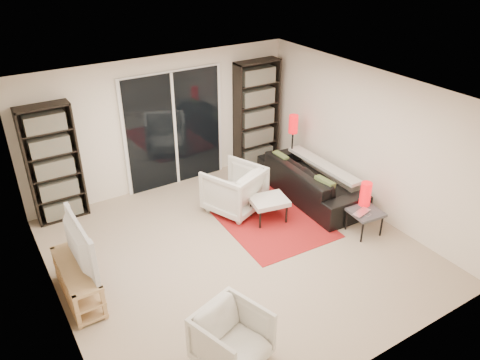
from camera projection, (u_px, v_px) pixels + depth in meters
name	position (u px, v px, depth m)	size (l,w,h in m)	color
floor	(236.00, 251.00, 6.99)	(5.00, 5.00, 0.00)	#BDAB8B
wall_back	(162.00, 124.00, 8.29)	(5.00, 0.02, 2.40)	white
wall_front	(370.00, 284.00, 4.56)	(5.00, 0.02, 2.40)	white
wall_left	(47.00, 237.00, 5.26)	(0.02, 5.00, 2.40)	white
wall_right	(367.00, 142.00, 7.59)	(0.02, 5.00, 2.40)	white
ceiling	(236.00, 97.00, 5.85)	(5.00, 5.00, 0.02)	white
sliding_door	(174.00, 130.00, 8.42)	(1.92, 0.08, 2.16)	white
bookshelf_left	(53.00, 165.00, 7.36)	(0.80, 0.30, 1.95)	black
bookshelf_right	(257.00, 114.00, 9.12)	(0.90, 0.30, 2.10)	black
tv_stand	(78.00, 281.00, 6.01)	(0.38, 1.18, 0.50)	tan
tv	(72.00, 246.00, 5.75)	(1.09, 0.14, 0.63)	black
rug	(269.00, 218.00, 7.77)	(1.53, 2.07, 0.01)	#AA1A1A
sofa	(310.00, 180.00, 8.26)	(2.21, 0.86, 0.65)	black
armchair_back	(234.00, 189.00, 7.84)	(0.84, 0.87, 0.79)	silver
armchair_front	(232.00, 338.00, 5.09)	(0.70, 0.72, 0.66)	silver
ottoman	(269.00, 202.00, 7.58)	(0.66, 0.58, 0.40)	silver
side_table	(365.00, 213.00, 7.25)	(0.52, 0.52, 0.40)	#414146
laptop	(364.00, 214.00, 7.14)	(0.32, 0.21, 0.03)	silver
table_lamp	(366.00, 194.00, 7.31)	(0.17, 0.17, 0.39)	red
floor_lamp	(293.00, 131.00, 8.64)	(0.19, 0.19, 1.26)	black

